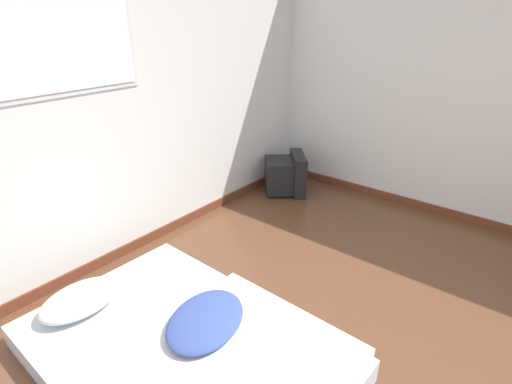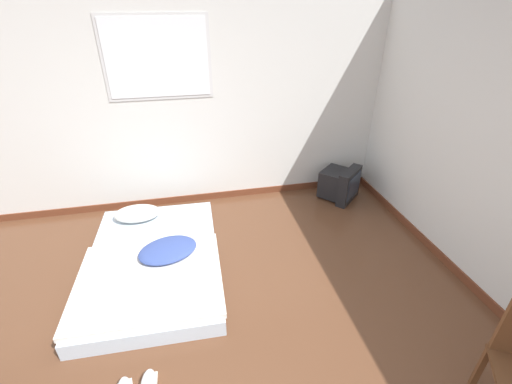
# 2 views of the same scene
# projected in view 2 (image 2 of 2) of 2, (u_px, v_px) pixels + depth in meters

# --- Properties ---
(wall_back) EXTENTS (7.81, 0.08, 2.60)m
(wall_back) POSITION_uv_depth(u_px,v_px,m) (166.00, 107.00, 4.03)
(wall_back) COLOR silver
(wall_back) RESTS_ON ground_plane
(mattress_bed) EXTENTS (1.34, 1.93, 0.30)m
(mattress_bed) POSITION_uv_depth(u_px,v_px,m) (153.00, 261.00, 3.44)
(mattress_bed) COLOR silver
(mattress_bed) RESTS_ON ground_plane
(crt_tv) EXTENTS (0.61, 0.61, 0.45)m
(crt_tv) POSITION_uv_depth(u_px,v_px,m) (340.00, 184.00, 4.65)
(crt_tv) COLOR black
(crt_tv) RESTS_ON ground_plane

